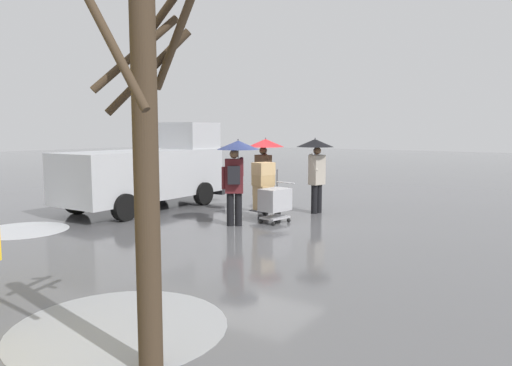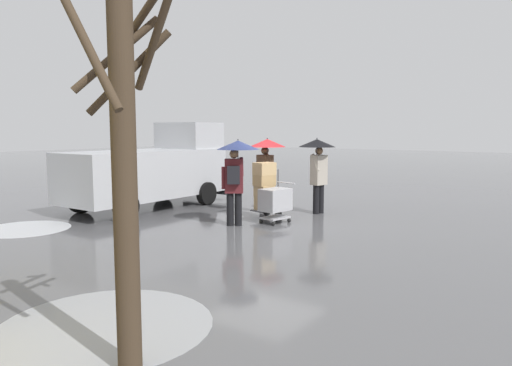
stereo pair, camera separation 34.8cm
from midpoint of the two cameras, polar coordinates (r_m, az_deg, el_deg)
ground_plane at (r=12.48m, az=0.28°, el=-4.58°), size 90.00×90.00×0.00m
slush_patch_near_cluster at (r=6.30m, az=-17.51°, el=-16.02°), size 2.60×2.60×0.01m
slush_patch_under_van at (r=12.73m, az=-26.76°, el=-5.04°), size 2.08×2.08×0.01m
cargo_van_parked_right at (r=14.85m, az=-13.23°, el=1.60°), size 2.23×5.36×2.60m
shopping_cart_vendor at (r=12.19m, az=1.46°, el=-2.14°), size 0.67×0.89×1.02m
hand_dolly_boxes at (r=12.82m, az=0.13°, el=-0.40°), size 0.66×0.80×1.50m
pedestrian_pink_side at (r=13.54m, az=0.28°, el=3.04°), size 1.04×1.04×2.15m
pedestrian_black_side at (r=13.56m, az=6.41°, el=3.01°), size 1.04×1.04×2.15m
pedestrian_white_side at (r=11.73m, az=-3.22°, el=2.44°), size 1.04×1.04×2.15m
bare_tree_near at (r=4.69m, az=-14.96°, el=2.38°), size 1.10×1.06×4.03m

